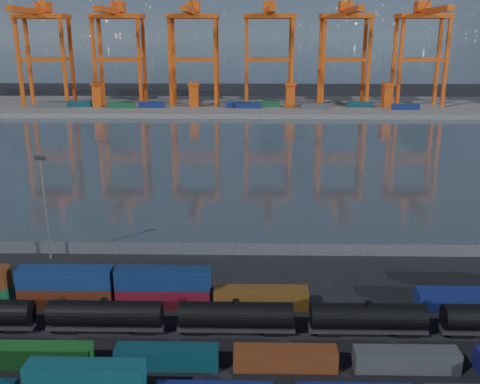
{
  "coord_description": "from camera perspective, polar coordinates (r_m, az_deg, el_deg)",
  "views": [
    {
      "loc": [
        1.64,
        -51.73,
        33.93
      ],
      "look_at": [
        0.0,
        30.0,
        10.0
      ],
      "focal_mm": 40.0,
      "sensor_mm": 36.0,
      "label": 1
    }
  ],
  "objects": [
    {
      "name": "ground",
      "position": [
        61.89,
        -0.58,
        -16.93
      ],
      "size": [
        700.0,
        700.0,
        0.0
      ],
      "primitive_type": "plane",
      "color": "black",
      "rests_on": "ground"
    },
    {
      "name": "harbor_water",
      "position": [
        160.37,
        0.54,
        4.1
      ],
      "size": [
        700.0,
        700.0,
        0.0
      ],
      "primitive_type": "plane",
      "color": "#2C3840",
      "rests_on": "ground"
    },
    {
      "name": "far_quay",
      "position": [
        263.8,
        0.79,
        9.14
      ],
      "size": [
        700.0,
        70.0,
        2.0
      ],
      "primitive_type": "cube",
      "color": "#514F4C",
      "rests_on": "ground"
    },
    {
      "name": "container_row_mid",
      "position": [
        59.12,
        5.64,
        -16.91
      ],
      "size": [
        113.64,
        2.23,
        4.74
      ],
      "color": "#4C2D0F",
      "rests_on": "ground"
    },
    {
      "name": "container_row_north",
      "position": [
        71.35,
        -9.11,
        -10.42
      ],
      "size": [
        141.42,
        2.48,
        5.28
      ],
      "color": "navy",
      "rests_on": "ground"
    },
    {
      "name": "tanker_string",
      "position": [
        65.33,
        -7.42,
        -12.95
      ],
      "size": [
        122.4,
        2.99,
        4.27
      ],
      "color": "black",
      "rests_on": "ground"
    },
    {
      "name": "waterfront_fence",
      "position": [
        86.28,
        -0.03,
        -6.12
      ],
      "size": [
        160.12,
        0.12,
        2.2
      ],
      "color": "#595B5E",
      "rests_on": "ground"
    },
    {
      "name": "yard_light_mast",
      "position": [
        87.46,
        -20.12,
        -1.07
      ],
      "size": [
        1.6,
        0.4,
        16.6
      ],
      "color": "slate",
      "rests_on": "ground"
    },
    {
      "name": "gantry_cranes",
      "position": [
        255.29,
        -0.95,
        17.16
      ],
      "size": [
        198.66,
        45.42,
        61.51
      ],
      "color": "#D3480E",
      "rests_on": "ground"
    },
    {
      "name": "quay_containers",
      "position": [
        249.4,
        -1.79,
        9.25
      ],
      "size": [
        172.58,
        10.99,
        2.6
      ],
      "color": "navy",
      "rests_on": "far_quay"
    },
    {
      "name": "straddle_carriers",
      "position": [
        253.12,
        0.21,
        10.4
      ],
      "size": [
        140.0,
        7.0,
        11.1
      ],
      "color": "#D3480E",
      "rests_on": "far_quay"
    }
  ]
}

